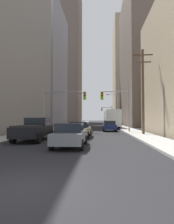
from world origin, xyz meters
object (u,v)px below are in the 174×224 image
object	(u,v)px
sedan_beige	(80,130)
sedan_navy	(109,126)
traffic_signal_near_left	(62,101)
traffic_signal_far_right	(107,112)
sedan_grey	(70,135)
city_bus	(111,118)
pickup_truck_black	(34,129)
traffic_signal_near_right	(117,102)

from	to	relation	value
sedan_beige	sedan_navy	world-z (taller)	same
traffic_signal_near_left	traffic_signal_far_right	distance (m)	36.41
sedan_grey	sedan_navy	world-z (taller)	same
city_bus	traffic_signal_near_left	world-z (taller)	traffic_signal_near_left
city_bus	sedan_grey	bearing A→B (deg)	-99.21
city_bus	traffic_signal_far_right	size ratio (longest dim) A/B	1.93
pickup_truck_black	traffic_signal_near_right	world-z (taller)	traffic_signal_near_right
sedan_beige	traffic_signal_near_right	size ratio (longest dim) A/B	0.71
sedan_grey	sedan_navy	size ratio (longest dim) A/B	1.00
traffic_signal_far_right	traffic_signal_near_right	bearing A→B (deg)	-90.25
sedan_navy	traffic_signal_near_right	xyz separation A→B (m)	(0.81, -2.76, 3.27)
pickup_truck_black	sedan_grey	world-z (taller)	pickup_truck_black
sedan_beige	city_bus	bearing A→B (deg)	77.85
pickup_truck_black	traffic_signal_near_right	xyz separation A→B (m)	(7.63, 9.67, 3.11)
sedan_beige	traffic_signal_near_left	xyz separation A→B (m)	(-3.13, 6.90, 3.37)
sedan_beige	sedan_grey	bearing A→B (deg)	-89.74
city_bus	traffic_signal_near_right	bearing A→B (deg)	-90.26
sedan_navy	traffic_signal_near_right	bearing A→B (deg)	-73.54
sedan_navy	pickup_truck_black	bearing A→B (deg)	-118.73
sedan_beige	traffic_signal_far_right	xyz separation A→B (m)	(4.28, 42.54, 3.26)
sedan_grey	sedan_navy	xyz separation A→B (m)	(3.28, 15.86, 0.00)
traffic_signal_near_right	pickup_truck_black	bearing A→B (deg)	-128.27
sedan_navy	traffic_signal_far_right	distance (m)	33.06
traffic_signal_far_right	sedan_navy	bearing A→B (deg)	-91.69
pickup_truck_black	sedan_beige	world-z (taller)	pickup_truck_black
city_bus	sedan_navy	xyz separation A→B (m)	(-0.87, -9.75, -1.16)
sedan_grey	sedan_beige	bearing A→B (deg)	90.26
sedan_beige	traffic_signal_far_right	bearing A→B (deg)	84.26
city_bus	traffic_signal_far_right	xyz separation A→B (m)	(0.10, 23.13, 2.10)
sedan_grey	traffic_signal_near_left	size ratio (longest dim) A/B	0.70
sedan_grey	traffic_signal_near_right	size ratio (longest dim) A/B	0.70
traffic_signal_near_left	traffic_signal_far_right	bearing A→B (deg)	78.27
traffic_signal_far_right	sedan_grey	bearing A→B (deg)	-94.98
sedan_beige	traffic_signal_near_right	distance (m)	8.67
pickup_truck_black	traffic_signal_far_right	bearing A→B (deg)	80.26
pickup_truck_black	sedan_navy	distance (m)	14.17
pickup_truck_black	city_bus	bearing A→B (deg)	70.89
sedan_beige	traffic_signal_near_left	world-z (taller)	traffic_signal_near_left
traffic_signal_near_right	traffic_signal_far_right	world-z (taller)	same
traffic_signal_near_left	sedan_navy	bearing A→B (deg)	23.19
sedan_beige	sedan_navy	bearing A→B (deg)	71.08
pickup_truck_black	traffic_signal_near_left	xyz separation A→B (m)	(0.38, 9.67, 3.20)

